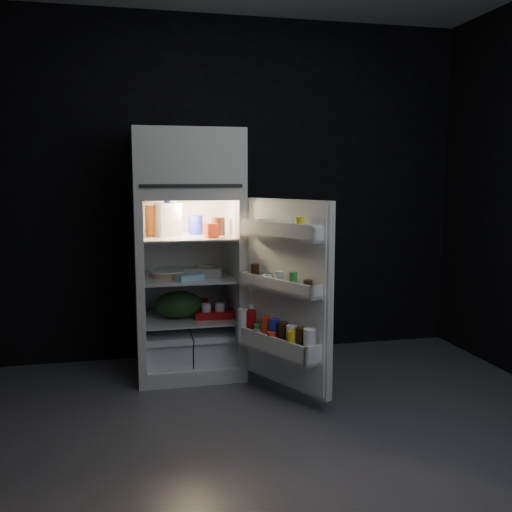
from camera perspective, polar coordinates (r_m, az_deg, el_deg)
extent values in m
cube|color=#57575C|center=(3.29, 1.71, -18.23)|extent=(4.00, 3.40, 0.00)
cube|color=black|center=(4.62, -3.56, 6.65)|extent=(4.00, 0.00, 2.70)
cube|color=black|center=(1.38, 19.99, 3.46)|extent=(4.00, 0.00, 2.70)
cube|color=silver|center=(4.41, -6.70, -10.67)|extent=(0.76, 0.70, 0.10)
cube|color=silver|center=(4.22, -11.64, -2.48)|extent=(0.05, 0.70, 1.20)
cube|color=silver|center=(4.30, -2.13, -2.15)|extent=(0.05, 0.70, 1.20)
cube|color=white|center=(4.56, -7.27, -1.62)|extent=(0.66, 0.05, 1.20)
cube|color=silver|center=(4.18, -6.98, 6.21)|extent=(0.76, 0.70, 0.06)
cube|color=silver|center=(4.18, -7.04, 9.50)|extent=(0.76, 0.70, 0.42)
cube|color=black|center=(3.83, -6.45, 6.97)|extent=(0.68, 0.01, 0.02)
cube|color=white|center=(4.20, -11.24, -2.53)|extent=(0.01, 0.65, 1.20)
cube|color=white|center=(4.27, -2.45, -2.22)|extent=(0.01, 0.65, 1.20)
cube|color=white|center=(4.16, -6.94, 5.73)|extent=(0.66, 0.65, 0.01)
cube|color=white|center=(4.37, -6.68, -10.10)|extent=(0.66, 0.65, 0.01)
cube|color=white|center=(4.18, -6.88, 1.95)|extent=(0.65, 0.63, 0.01)
cube|color=white|center=(4.22, -6.81, -2.11)|extent=(0.65, 0.63, 0.01)
cube|color=white|center=(4.28, -6.75, -6.07)|extent=(0.65, 0.63, 0.01)
cube|color=white|center=(4.34, -8.93, -8.66)|extent=(0.32, 0.59, 0.22)
cube|color=white|center=(4.37, -4.56, -8.46)|extent=(0.32, 0.59, 0.22)
cube|color=white|center=(4.00, -8.62, -8.73)|extent=(0.32, 0.02, 0.03)
cube|color=white|center=(4.04, -3.90, -8.51)|extent=(0.32, 0.02, 0.03)
cube|color=#FFE5B2|center=(4.11, -6.86, 5.42)|extent=(0.14, 0.14, 0.02)
cube|color=silver|center=(3.70, 3.18, -3.79)|extent=(0.39, 0.70, 1.22)
cube|color=white|center=(3.68, 2.86, -3.85)|extent=(0.33, 0.65, 1.18)
cube|color=white|center=(3.59, 2.40, 1.85)|extent=(0.39, 0.65, 0.02)
cube|color=white|center=(3.57, 1.99, 2.42)|extent=(0.32, 0.62, 0.10)
cube|color=white|center=(3.35, 6.19, 2.03)|extent=(0.09, 0.06, 0.10)
cube|color=white|center=(3.84, -0.89, 2.81)|extent=(0.09, 0.06, 0.10)
cube|color=white|center=(3.64, 2.32, -3.41)|extent=(0.40, 0.65, 0.02)
cube|color=white|center=(3.61, 1.84, -2.96)|extent=(0.32, 0.62, 0.09)
cube|color=white|center=(3.40, 6.04, -3.66)|extent=(0.10, 0.06, 0.09)
cube|color=white|center=(3.88, -0.94, -2.19)|extent=(0.10, 0.06, 0.09)
cube|color=white|center=(3.73, 2.05, -9.56)|extent=(0.43, 0.67, 0.02)
cube|color=white|center=(3.67, 1.34, -8.94)|extent=(0.32, 0.62, 0.13)
cube|color=white|center=(3.48, 5.72, -9.93)|extent=(0.13, 0.08, 0.13)
cube|color=white|center=(3.95, -1.16, -7.72)|extent=(0.13, 0.08, 0.13)
cube|color=white|center=(3.58, 2.41, 3.31)|extent=(0.38, 0.63, 0.02)
cylinder|color=yellow|center=(3.46, 4.41, 2.84)|extent=(0.08, 0.08, 0.13)
cylinder|color=silver|center=(3.56, 2.84, 2.69)|extent=(0.08, 0.08, 0.09)
cylinder|color=white|center=(3.72, 0.55, 2.98)|extent=(0.08, 0.08, 0.10)
cylinder|color=#321A0E|center=(3.44, 5.22, -3.14)|extent=(0.08, 0.08, 0.09)
cylinder|color=#338C33|center=(3.53, 3.73, -2.59)|extent=(0.07, 0.07, 0.12)
cylinder|color=silver|center=(3.63, 2.32, -2.40)|extent=(0.08, 0.08, 0.11)
cylinder|color=#8FC6DD|center=(3.72, 1.08, -2.43)|extent=(0.08, 0.08, 0.07)
cylinder|color=#321A0E|center=(3.81, -0.10, -1.77)|extent=(0.08, 0.08, 0.13)
cylinder|color=white|center=(3.49, 5.38, -8.90)|extent=(0.10, 0.10, 0.21)
cylinder|color=#321A0E|center=(3.54, 4.45, -8.69)|extent=(0.08, 0.08, 0.20)
cylinder|color=white|center=(3.60, 3.56, -8.45)|extent=(0.09, 0.09, 0.19)
cylinder|color=#321A0E|center=(3.65, 2.69, -8.13)|extent=(0.09, 0.09, 0.20)
cylinder|color=#212AB6|center=(3.71, 1.85, -7.84)|extent=(0.09, 0.09, 0.20)
cylinder|color=red|center=(3.77, 1.04, -7.59)|extent=(0.09, 0.09, 0.20)
cylinder|color=#338C33|center=(3.84, 0.25, -7.84)|extent=(0.09, 0.09, 0.14)
cylinder|color=#B20F10|center=(3.88, -0.51, -7.02)|extent=(0.10, 0.10, 0.22)
cylinder|color=yellow|center=(3.55, 3.52, -8.85)|extent=(0.08, 0.08, 0.17)
cylinder|color=red|center=(3.68, 1.58, -8.58)|extent=(0.08, 0.08, 0.13)
cylinder|color=silver|center=(3.78, 0.17, -8.21)|extent=(0.08, 0.08, 0.12)
cylinder|color=white|center=(3.89, -1.35, -6.94)|extent=(0.10, 0.10, 0.22)
cylinder|color=white|center=(3.85, -0.51, -5.10)|extent=(0.05, 0.05, 0.02)
cube|color=white|center=(4.16, -8.83, 3.63)|extent=(0.19, 0.19, 0.24)
cylinder|color=#212AB6|center=(4.26, -6.06, 3.10)|extent=(0.13, 0.13, 0.14)
cylinder|color=#321A0E|center=(4.19, -3.80, 2.98)|extent=(0.11, 0.11, 0.13)
cylinder|color=#C95C20|center=(4.21, -10.44, 3.50)|extent=(0.10, 0.10, 0.22)
cube|color=red|center=(4.02, -4.48, 2.56)|extent=(0.10, 0.09, 0.10)
cube|color=gray|center=(4.15, -5.32, -1.68)|extent=(0.29, 0.18, 0.07)
cylinder|color=tan|center=(4.24, -8.62, -1.74)|extent=(0.37, 0.37, 0.04)
cube|color=#8FC6DD|center=(4.06, -6.63, -2.12)|extent=(0.21, 0.16, 0.04)
cube|color=#EDE8C2|center=(4.43, -5.04, -1.21)|extent=(0.13, 0.11, 0.05)
ellipsoid|color=#193815|center=(4.22, -7.74, -4.83)|extent=(0.44, 0.41, 0.20)
cube|color=#B20F10|center=(4.21, -4.19, -5.84)|extent=(0.29, 0.17, 0.05)
cylinder|color=#B20F10|center=(4.44, -5.25, -4.86)|extent=(0.08, 0.08, 0.09)
cylinder|color=silver|center=(4.39, -3.23, -4.98)|extent=(0.08, 0.08, 0.09)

